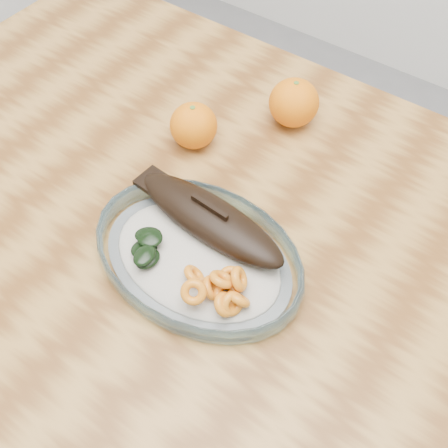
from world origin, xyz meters
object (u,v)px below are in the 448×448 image
Objects in this scene: dining_table at (199,248)px; plated_meal at (198,252)px; orange_right at (294,103)px; orange_left at (194,126)px.

plated_meal is (0.06, -0.07, 0.12)m from dining_table.
dining_table is 14.90× the size of orange_right.
orange_left is at bearing -126.95° from orange_right.
plated_meal reaches higher than dining_table.
orange_left reaches higher than dining_table.
orange_right reaches higher than plated_meal.
orange_left is 0.92× the size of orange_right.
plated_meal reaches higher than orange_left.
dining_table is 0.15m from plated_meal.
plated_meal is 7.32× the size of orange_left.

